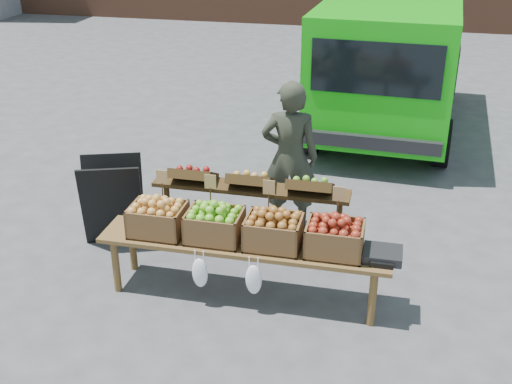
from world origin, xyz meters
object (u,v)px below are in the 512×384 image
(vendor, at_px, (290,158))
(crate_golden_apples, at_px, (158,220))
(delivery_van, at_px, (390,64))
(chalkboard_sign, at_px, (113,201))
(crate_russet_pears, at_px, (215,226))
(crate_green_apples, at_px, (335,239))
(weighing_scale, at_px, (383,254))
(back_table, at_px, (251,211))
(display_bench, at_px, (244,269))
(crate_red_apples, at_px, (273,232))

(vendor, bearing_deg, crate_golden_apples, 48.20)
(delivery_van, bearing_deg, chalkboard_sign, -117.76)
(delivery_van, distance_m, crate_russet_pears, 5.34)
(crate_russet_pears, xyz_separation_m, crate_green_apples, (1.10, 0.00, 0.00))
(weighing_scale, bearing_deg, vendor, 127.37)
(delivery_van, bearing_deg, crate_russet_pears, -101.38)
(vendor, bearing_deg, crate_russet_pears, 65.86)
(chalkboard_sign, xyz_separation_m, back_table, (1.51, 0.03, 0.04))
(back_table, relative_size, crate_green_apples, 4.20)
(display_bench, relative_size, crate_golden_apples, 5.40)
(display_bench, height_order, crate_golden_apples, crate_golden_apples)
(vendor, height_order, crate_green_apples, vendor)
(chalkboard_sign, height_order, crate_golden_apples, chalkboard_sign)
(delivery_van, bearing_deg, vendor, -100.38)
(back_table, xyz_separation_m, crate_red_apples, (0.38, -0.72, 0.19))
(back_table, distance_m, display_bench, 0.76)
(delivery_van, relative_size, crate_golden_apples, 9.19)
(vendor, xyz_separation_m, crate_russet_pears, (-0.44, -1.42, -0.15))
(display_bench, bearing_deg, chalkboard_sign, 156.82)
(delivery_van, relative_size, chalkboard_sign, 4.77)
(chalkboard_sign, relative_size, crate_russet_pears, 1.93)
(delivery_van, xyz_separation_m, chalkboard_sign, (-2.70, -4.47, -0.55))
(crate_russet_pears, bearing_deg, back_table, 76.73)
(display_bench, bearing_deg, weighing_scale, 0.00)
(crate_green_apples, bearing_deg, chalkboard_sign, 164.18)
(crate_golden_apples, distance_m, crate_russet_pears, 0.55)
(crate_russet_pears, height_order, crate_red_apples, same)
(vendor, distance_m, chalkboard_sign, 1.96)
(back_table, relative_size, crate_red_apples, 4.20)
(delivery_van, xyz_separation_m, display_bench, (-1.08, -5.16, -0.74))
(back_table, distance_m, crate_russet_pears, 0.76)
(vendor, relative_size, back_table, 0.82)
(crate_russet_pears, bearing_deg, chalkboard_sign, 152.70)
(display_bench, bearing_deg, crate_red_apples, 0.00)
(chalkboard_sign, bearing_deg, crate_red_apples, -39.63)
(crate_russet_pears, distance_m, weighing_scale, 1.53)
(vendor, height_order, crate_russet_pears, vendor)
(crate_red_apples, relative_size, crate_green_apples, 1.00)
(vendor, relative_size, crate_russet_pears, 3.43)
(weighing_scale, bearing_deg, crate_golden_apples, 180.00)
(crate_russet_pears, distance_m, crate_red_apples, 0.55)
(crate_russet_pears, relative_size, weighing_scale, 1.47)
(crate_russet_pears, bearing_deg, crate_golden_apples, 180.00)
(chalkboard_sign, xyz_separation_m, crate_red_apples, (1.89, -0.69, 0.23))
(delivery_van, height_order, weighing_scale, delivery_van)
(chalkboard_sign, distance_m, crate_russet_pears, 1.52)
(crate_russet_pears, xyz_separation_m, crate_red_apples, (0.55, 0.00, 0.00))
(chalkboard_sign, distance_m, crate_red_apples, 2.02)
(delivery_van, relative_size, weighing_scale, 13.52)
(chalkboard_sign, xyz_separation_m, crate_green_apples, (2.44, -0.69, 0.23))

